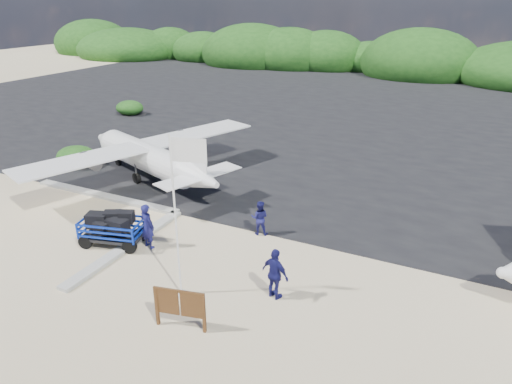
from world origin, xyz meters
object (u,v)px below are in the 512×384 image
at_px(flagpole, 181,293).
at_px(crew_a, 147,226).
at_px(signboard, 182,328).
at_px(crew_b, 260,218).
at_px(crew_c, 275,274).
at_px(aircraft_small, 320,95).
at_px(baggage_cart, 115,244).

relative_size(flagpole, crew_a, 2.97).
xyz_separation_m(signboard, crew_b, (-0.46, 6.69, 0.78)).
height_order(crew_c, aircraft_small, crew_c).
xyz_separation_m(crew_a, crew_c, (6.11, -0.91, -0.03)).
xyz_separation_m(baggage_cart, crew_b, (5.11, 3.51, 0.78)).
relative_size(flagpole, crew_c, 3.06).
relative_size(flagpole, crew_b, 3.70).
bearing_deg(baggage_cart, aircraft_small, 79.87).
height_order(baggage_cart, crew_c, crew_c).
height_order(baggage_cart, crew_a, crew_a).
xyz_separation_m(baggage_cart, flagpole, (4.53, -1.67, 0.00)).
xyz_separation_m(flagpole, signboard, (1.05, -1.51, 0.00)).
distance_m(crew_b, aircraft_small, 32.04).
bearing_deg(crew_b, flagpole, 66.29).
xyz_separation_m(baggage_cart, aircraft_small, (-2.57, 34.61, 0.00)).
bearing_deg(flagpole, signboard, -55.36).
bearing_deg(crew_b, aircraft_small, -93.42).
relative_size(baggage_cart, crew_c, 1.44).
distance_m(baggage_cart, signboard, 6.42).
distance_m(crew_a, crew_c, 6.18).
bearing_deg(crew_a, signboard, 151.87).
bearing_deg(crew_a, crew_c, -174.92).
height_order(flagpole, crew_a, flagpole).
height_order(crew_a, crew_b, crew_a).
bearing_deg(crew_c, baggage_cart, 14.19).
bearing_deg(crew_c, aircraft_small, -56.40).
distance_m(signboard, aircraft_small, 38.66).
distance_m(signboard, crew_c, 3.53).
xyz_separation_m(crew_b, aircraft_small, (-7.68, 31.10, -0.78)).
bearing_deg(aircraft_small, crew_a, 75.85).
bearing_deg(flagpole, aircraft_small, 101.08).
distance_m(signboard, crew_b, 6.75).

